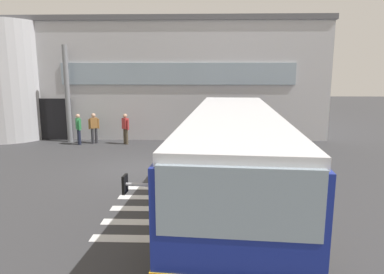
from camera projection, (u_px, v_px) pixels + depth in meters
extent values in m
cube|color=#353538|center=(143.00, 168.00, 13.90)|extent=(80.00, 90.00, 0.02)
cube|color=silver|center=(184.00, 239.00, 7.94)|extent=(4.40, 0.36, 0.01)
cube|color=silver|center=(186.00, 223.00, 8.82)|extent=(4.40, 0.36, 0.01)
cube|color=silver|center=(187.00, 209.00, 9.71)|extent=(4.40, 0.36, 0.01)
cube|color=silver|center=(189.00, 198.00, 10.59)|extent=(4.40, 0.36, 0.01)
cube|color=silver|center=(190.00, 188.00, 11.47)|extent=(4.40, 0.36, 0.01)
cube|color=#B7B7BC|center=(170.00, 80.00, 25.07)|extent=(19.14, 12.00, 6.69)
cube|color=#56565B|center=(169.00, 31.00, 24.42)|extent=(19.34, 12.20, 0.30)
cylinder|color=#B7B7BC|center=(7.00, 82.00, 19.94)|extent=(4.40, 4.40, 6.69)
cube|color=black|center=(56.00, 119.00, 19.70)|extent=(1.80, 0.16, 2.40)
cube|color=#8C9EAD|center=(177.00, 74.00, 19.02)|extent=(13.14, 0.10, 1.20)
cylinder|color=slate|center=(67.00, 94.00, 18.86)|extent=(0.28, 0.28, 5.35)
cube|color=navy|center=(233.00, 151.00, 10.58)|extent=(3.47, 11.94, 2.15)
cube|color=#F2AD19|center=(233.00, 176.00, 10.73)|extent=(3.51, 11.99, 0.55)
cube|color=silver|center=(234.00, 114.00, 10.37)|extent=(3.35, 11.74, 0.20)
cube|color=#8C9EAD|center=(238.00, 203.00, 4.77)|extent=(2.35, 0.30, 1.05)
cube|color=#8C9EAD|center=(275.00, 135.00, 10.64)|extent=(0.87, 10.55, 0.95)
cube|color=#8C9EAD|center=(193.00, 133.00, 10.92)|extent=(0.87, 10.55, 0.95)
cube|color=black|center=(239.00, 179.00, 4.70)|extent=(2.15, 0.27, 0.28)
cylinder|color=#B7B7BF|center=(138.00, 185.00, 5.10)|extent=(0.40, 0.08, 0.05)
cube|color=black|center=(125.00, 184.00, 5.12)|extent=(0.06, 0.20, 0.28)
cylinder|color=black|center=(295.00, 246.00, 6.63)|extent=(0.38, 1.02, 1.00)
cylinder|color=black|center=(176.00, 240.00, 6.88)|extent=(0.38, 1.02, 1.00)
cylinder|color=black|center=(263.00, 160.00, 13.25)|extent=(0.38, 1.02, 1.00)
cylinder|color=black|center=(202.00, 158.00, 13.51)|extent=(0.38, 1.02, 1.00)
cylinder|color=black|center=(260.00, 152.00, 14.52)|extent=(0.38, 1.02, 1.00)
cylinder|color=black|center=(205.00, 151.00, 14.78)|extent=(0.38, 1.02, 1.00)
cylinder|color=#1E2338|center=(79.00, 137.00, 18.40)|extent=(0.15, 0.15, 0.85)
cylinder|color=#1E2338|center=(79.00, 136.00, 18.57)|extent=(0.15, 0.15, 0.85)
cube|color=#338C4C|center=(78.00, 124.00, 18.35)|extent=(0.39, 0.44, 0.58)
sphere|color=tan|center=(78.00, 116.00, 18.28)|extent=(0.23, 0.23, 0.23)
cylinder|color=#338C4C|center=(79.00, 125.00, 18.15)|extent=(0.09, 0.09, 0.55)
cylinder|color=#338C4C|center=(77.00, 124.00, 18.57)|extent=(0.09, 0.09, 0.55)
cylinder|color=#2D2D33|center=(96.00, 136.00, 18.83)|extent=(0.15, 0.15, 0.85)
cylinder|color=#2D2D33|center=(93.00, 136.00, 18.74)|extent=(0.15, 0.15, 0.85)
cube|color=#996633|center=(94.00, 123.00, 18.65)|extent=(0.44, 0.37, 0.58)
sphere|color=tan|center=(93.00, 115.00, 18.58)|extent=(0.23, 0.23, 0.23)
cylinder|color=#996633|center=(98.00, 124.00, 18.77)|extent=(0.09, 0.09, 0.55)
cylinder|color=#996633|center=(89.00, 124.00, 18.56)|extent=(0.09, 0.09, 0.55)
cube|color=#26663F|center=(93.00, 123.00, 18.81)|extent=(0.35, 0.30, 0.44)
cylinder|color=#4C4233|center=(127.00, 137.00, 18.51)|extent=(0.15, 0.15, 0.85)
cylinder|color=#4C4233|center=(125.00, 136.00, 18.66)|extent=(0.15, 0.15, 0.85)
cube|color=#B23333|center=(125.00, 123.00, 18.45)|extent=(0.42, 0.42, 0.58)
sphere|color=tan|center=(125.00, 116.00, 18.38)|extent=(0.23, 0.23, 0.23)
cylinder|color=#B23333|center=(128.00, 125.00, 18.29)|extent=(0.09, 0.09, 0.55)
cylinder|color=#B23333|center=(123.00, 124.00, 18.64)|extent=(0.09, 0.09, 0.55)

